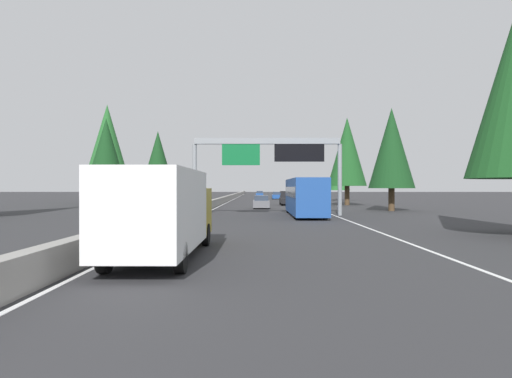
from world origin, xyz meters
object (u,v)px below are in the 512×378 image
conifer_right_mid (347,152)px  conifer_left_near (106,153)px  pickup_near_right (287,198)px  sedan_distant_b (277,196)px  conifer_left_mid (107,143)px  conifer_left_far (158,158)px  oncoming_near (197,199)px  conifer_right_near (392,148)px  conifer_right_far (339,172)px  sedan_mid_center (261,202)px  box_truck_near_center (163,210)px  sign_gantry_overhead (269,154)px  sedan_mid_left (260,194)px  bus_far_right (305,195)px

conifer_right_mid → conifer_left_near: conifer_right_mid is taller
pickup_near_right → sedan_distant_b: bearing=0.5°
conifer_left_mid → conifer_left_far: 22.26m
sedan_distant_b → conifer_right_mid: 31.26m
oncoming_near → pickup_near_right: bearing=107.7°
pickup_near_right → conifer_right_near: bearing=-147.5°
pickup_near_right → conifer_right_far: 22.47m
conifer_right_mid → conifer_left_mid: (10.27, 35.65, 2.27)m
sedan_mid_center → conifer_right_mid: bearing=-51.7°
sedan_distant_b → conifer_right_far: (-9.28, -10.92, 4.45)m
box_truck_near_center → conifer_left_near: conifer_left_near is taller
sedan_mid_center → conifer_left_mid: conifer_left_mid is taller
sign_gantry_overhead → conifer_right_far: size_ratio=1.50×
oncoming_near → conifer_right_far: bearing=135.8°
sedan_mid_left → sedan_distant_b: (-19.85, -3.36, 0.00)m
conifer_right_near → conifer_left_far: (46.37, 34.37, 2.22)m
conifer_right_far → conifer_left_far: conifer_left_far is taller
sedan_mid_center → conifer_right_near: 15.13m
pickup_near_right → sign_gantry_overhead: bearing=172.2°
bus_far_right → conifer_right_near: (7.40, -9.56, 4.62)m
pickup_near_right → sedan_mid_left: 48.59m
oncoming_near → conifer_right_far: conifer_right_far is taller
conifer_left_near → conifer_left_mid: size_ratio=0.72×
conifer_left_mid → conifer_left_far: bearing=-7.5°
box_truck_near_center → conifer_left_mid: (53.65, 20.58, 7.77)m
sign_gantry_overhead → bus_far_right: bearing=-94.1°
conifer_left_mid → bus_far_right: bearing=-138.9°
pickup_near_right → conifer_left_near: size_ratio=0.51×
sign_gantry_overhead → sedan_mid_center: size_ratio=2.88×
conifer_right_mid → conifer_right_near: bearing=-173.4°
sedan_mid_left → conifer_right_mid: size_ratio=0.38×
oncoming_near → conifer_left_near: bearing=-87.6°
conifer_left_mid → conifer_right_mid: bearing=-106.1°
conifer_right_far → sedan_mid_left: bearing=26.1°
conifer_right_far → sign_gantry_overhead: bearing=161.7°
bus_far_right → conifer_right_far: 43.14m
sedan_mid_left → oncoming_near: 52.86m
sign_gantry_overhead → conifer_left_mid: (31.50, 24.72, 4.16)m
conifer_right_mid → conifer_left_near: 31.22m
sign_gantry_overhead → conifer_left_near: bearing=48.4°
box_truck_near_center → bus_far_right: 23.06m
box_truck_near_center → sedan_distant_b: (72.86, -6.91, -0.93)m
box_truck_near_center → conifer_right_mid: (43.37, -15.07, 5.50)m
oncoming_near → conifer_left_near: size_ratio=0.51×
conifer_left_near → oncoming_near: bearing=-87.6°
sedan_distant_b → oncoming_near: bearing=160.4°
conifer_right_near → sign_gantry_overhead: bearing=119.8°
sedan_mid_center → conifer_right_far: (29.32, -14.28, 4.45)m
conifer_left_mid → sedan_mid_center: bearing=-128.8°
sign_gantry_overhead → box_truck_near_center: size_ratio=1.49×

